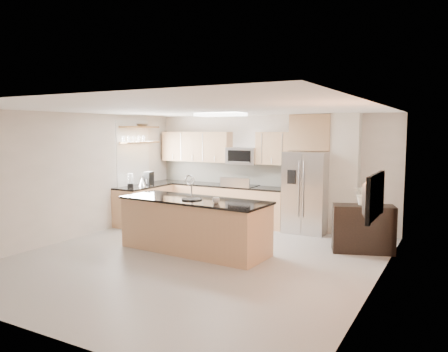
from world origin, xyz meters
The scene contains 27 objects.
floor centered at (0.00, 0.00, 0.00)m, with size 6.50×6.50×0.00m, color #A7A39F.
ceiling centered at (0.00, 0.00, 2.60)m, with size 6.00×6.50×0.02m, color white.
wall_back centered at (0.00, 3.25, 1.30)m, with size 6.00×0.02×2.60m, color silver.
wall_front centered at (0.00, -3.25, 1.30)m, with size 6.00×0.02×2.60m, color silver.
wall_left centered at (-3.00, 0.00, 1.30)m, with size 0.02×6.50×2.60m, color silver.
wall_right centered at (3.00, 0.00, 1.30)m, with size 0.02×6.50×2.60m, color silver.
back_counter centered at (-1.23, 2.93, 0.47)m, with size 3.55×0.66×1.44m.
left_counter centered at (-2.67, 1.85, 0.46)m, with size 0.66×1.50×0.92m.
range centered at (-0.60, 2.92, 0.47)m, with size 0.76×0.64×1.14m.
upper_cabinets centered at (-1.30, 3.09, 1.83)m, with size 3.50×0.33×0.75m.
microwave centered at (-0.60, 3.04, 1.63)m, with size 0.76×0.40×0.40m.
refrigerator centered at (1.06, 2.87, 0.89)m, with size 0.92×0.78×1.78m.
partition_column centered at (1.82, 3.10, 1.30)m, with size 0.60×0.30×2.60m, color silver.
window centered at (-2.98, 1.85, 1.65)m, with size 0.04×1.15×1.65m.
shelf_lower centered at (-2.85, 1.95, 1.95)m, with size 0.30×1.20×0.04m, color #93643B.
shelf_upper centered at (-2.85, 1.95, 2.32)m, with size 0.30×1.20×0.04m, color #93643B.
ceiling_fixture centered at (-0.40, 1.60, 2.56)m, with size 1.00×0.50×0.06m, color white.
island centered at (-0.27, 0.39, 0.49)m, with size 2.89×1.18×1.40m.
credenza centered at (2.49, 1.83, 0.44)m, with size 1.09×0.46×0.87m, color black.
cup centered at (0.31, 0.18, 1.03)m, with size 0.13×0.13×0.10m, color white.
platter centered at (-0.26, 0.29, 0.99)m, with size 0.38×0.38×0.02m, color black.
blender centered at (-2.68, 1.40, 1.06)m, with size 0.14×0.14×0.33m.
kettle centered at (-2.63, 1.76, 1.03)m, with size 0.19×0.19×0.24m.
coffee_maker centered at (-2.69, 2.09, 1.07)m, with size 0.17×0.21×0.31m.
bowl centered at (-2.85, 2.08, 2.38)m, with size 0.34×0.34×0.08m, color #B7B7BA.
flower_vase centered at (2.48, 1.87, 1.19)m, with size 0.58×0.50×0.64m, color white.
television centered at (2.91, -0.20, 1.35)m, with size 1.08×0.14×0.62m, color black.
Camera 1 is at (4.05, -6.30, 2.24)m, focal length 35.00 mm.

